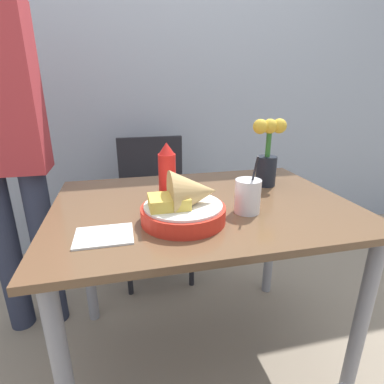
{
  "coord_description": "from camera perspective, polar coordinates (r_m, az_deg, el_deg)",
  "views": [
    {
      "loc": [
        -0.28,
        -1.0,
        1.13
      ],
      "look_at": [
        -0.05,
        -0.04,
        0.78
      ],
      "focal_mm": 28.0,
      "sensor_mm": 36.0,
      "label": 1
    }
  ],
  "objects": [
    {
      "name": "food_basket",
      "position": [
        0.94,
        -1.04,
        -2.27
      ],
      "size": [
        0.27,
        0.27,
        0.17
      ],
      "color": "red",
      "rests_on": "dining_table"
    },
    {
      "name": "napkin",
      "position": [
        0.9,
        -16.41,
        -7.99
      ],
      "size": [
        0.16,
        0.13,
        0.01
      ],
      "color": "white",
      "rests_on": "dining_table"
    },
    {
      "name": "drink_cup",
      "position": [
        1.03,
        10.53,
        -0.96
      ],
      "size": [
        0.09,
        0.09,
        0.2
      ],
      "color": "silver",
      "rests_on": "dining_table"
    },
    {
      "name": "chair_far_window",
      "position": [
        1.87,
        -7.38,
        -0.46
      ],
      "size": [
        0.4,
        0.4,
        0.84
      ],
      "color": "black",
      "rests_on": "ground_plane"
    },
    {
      "name": "wall_window",
      "position": [
        2.16,
        -6.35,
        23.83
      ],
      "size": [
        7.0,
        0.06,
        2.6
      ],
      "color": "#9EA8B7",
      "rests_on": "ground_plane"
    },
    {
      "name": "person_standing",
      "position": [
        1.46,
        -32.33,
        8.85
      ],
      "size": [
        0.32,
        0.18,
        1.63
      ],
      "color": "#2D3347",
      "rests_on": "ground_plane"
    },
    {
      "name": "ground_plane",
      "position": [
        1.54,
        1.73,
        -27.98
      ],
      "size": [
        12.0,
        12.0,
        0.0
      ],
      "primitive_type": "plane",
      "color": "gray"
    },
    {
      "name": "flower_vase",
      "position": [
        1.31,
        14.22,
        7.35
      ],
      "size": [
        0.15,
        0.08,
        0.28
      ],
      "color": "black",
      "rests_on": "dining_table"
    },
    {
      "name": "dining_table",
      "position": [
        1.16,
        2.05,
        -6.79
      ],
      "size": [
        1.09,
        0.78,
        0.72
      ],
      "color": "brown",
      "rests_on": "ground_plane"
    },
    {
      "name": "ketchup_bottle",
      "position": [
        1.11,
        -4.76,
        3.65
      ],
      "size": [
        0.06,
        0.06,
        0.22
      ],
      "color": "red",
      "rests_on": "dining_table"
    }
  ]
}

